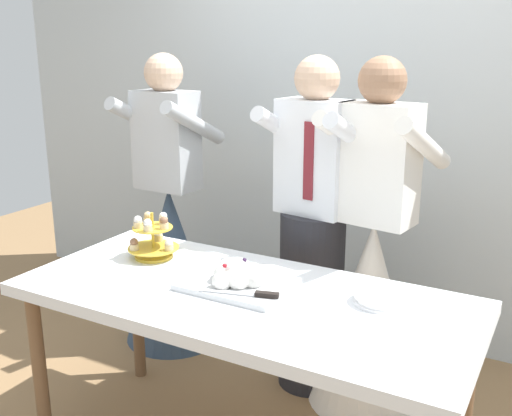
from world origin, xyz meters
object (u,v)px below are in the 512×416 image
(main_cake_tray, at_px, (237,277))
(person_guest, at_px, (171,245))
(person_bride, at_px, (371,290))
(person_groom, at_px, (313,246))
(dessert_table, at_px, (242,309))
(cupcake_stand, at_px, (153,238))
(plate_stack, at_px, (380,298))

(main_cake_tray, distance_m, person_guest, 1.16)
(main_cake_tray, bearing_deg, person_bride, 62.55)
(person_bride, bearing_deg, main_cake_tray, -117.45)
(main_cake_tray, distance_m, person_groom, 0.67)
(main_cake_tray, relative_size, person_bride, 0.26)
(person_bride, bearing_deg, dessert_table, -113.76)
(dessert_table, height_order, cupcake_stand, cupcake_stand)
(cupcake_stand, distance_m, person_bride, 1.04)
(dessert_table, relative_size, plate_stack, 9.16)
(cupcake_stand, bearing_deg, person_guest, 121.57)
(dessert_table, height_order, person_groom, person_groom)
(main_cake_tray, bearing_deg, dessert_table, -38.47)
(main_cake_tray, relative_size, person_guest, 0.26)
(person_groom, bearing_deg, dessert_table, -89.51)
(dessert_table, distance_m, person_bride, 0.76)
(dessert_table, distance_m, main_cake_tray, 0.13)
(person_groom, bearing_deg, person_guest, 176.59)
(cupcake_stand, height_order, person_guest, person_guest)
(main_cake_tray, height_order, person_bride, person_bride)
(dessert_table, xyz_separation_m, cupcake_stand, (-0.54, 0.14, 0.16))
(person_bride, xyz_separation_m, person_guest, (-1.22, 0.07, 0.00))
(dessert_table, bearing_deg, person_guest, 140.71)
(dessert_table, xyz_separation_m, person_groom, (-0.01, 0.70, 0.05))
(dessert_table, xyz_separation_m, main_cake_tray, (-0.04, 0.03, 0.12))
(main_cake_tray, height_order, person_guest, person_guest)
(main_cake_tray, bearing_deg, person_guest, 140.67)
(dessert_table, bearing_deg, main_cake_tray, 141.53)
(person_bride, bearing_deg, plate_stack, -69.13)
(main_cake_tray, bearing_deg, cupcake_stand, 167.69)
(dessert_table, height_order, person_guest, person_guest)
(plate_stack, distance_m, person_guest, 1.55)
(plate_stack, distance_m, person_bride, 0.60)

